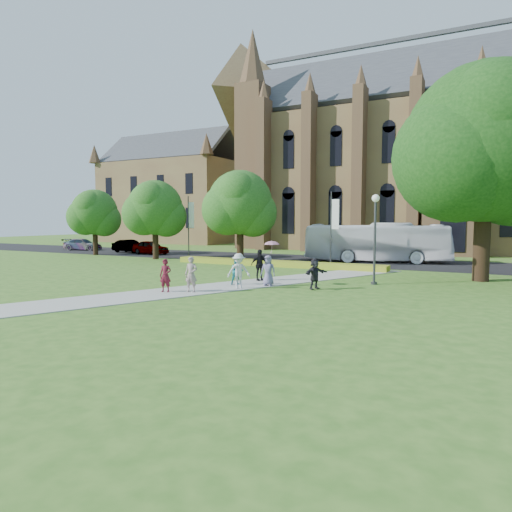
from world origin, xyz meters
The scene contains 25 objects.
ground centered at (0.00, 0.00, 0.00)m, with size 160.00×160.00×0.00m, color #34641E.
road centered at (0.00, 20.00, 0.01)m, with size 160.00×10.00×0.02m, color black.
footpath centered at (0.00, 1.00, 0.02)m, with size 3.20×30.00×0.04m, color #B2B2A8.
flower_hedge centered at (-2.00, 13.20, 0.23)m, with size 18.00×1.40×0.45m, color gold.
cathedral centered at (10.00, 39.73, 12.98)m, with size 52.60×18.25×28.00m.
building_west centered at (-34.00, 42.00, 9.21)m, with size 22.00×14.00×18.30m.
streetlamp centered at (7.50, 6.50, 3.30)m, with size 0.44×0.44×5.24m.
large_tree centered at (13.00, 11.00, 8.37)m, with size 9.60×9.60×13.20m.
street_tree_0 centered at (-15.00, 14.00, 4.87)m, with size 5.20×5.20×7.50m.
street_tree_1 centered at (-6.00, 14.50, 5.22)m, with size 5.60×5.60×8.05m.
street_tree_2 centered at (-24.00, 15.00, 4.53)m, with size 4.80×4.80×6.95m.
banner_pole_0 centered at (2.11, 15.20, 3.39)m, with size 0.70×0.10×6.00m.
banner_pole_1 centered at (-11.89, 15.20, 3.39)m, with size 0.70×0.10×6.00m.
tour_coach centered at (4.47, 20.42, 1.76)m, with size 2.92×12.50×3.48m, color white.
car_0 centered at (-19.23, 18.24, 0.77)m, with size 1.76×4.39×1.49m, color gray.
car_1 centered at (-23.00, 19.11, 0.74)m, with size 1.53×4.38×1.44m, color gray.
car_2 centered at (-31.05, 19.58, 0.71)m, with size 1.93×4.75×1.38m, color gray.
pedestrian_0 centered at (-1.44, -1.49, 0.90)m, with size 0.63×0.41×1.72m, color #591421.
pedestrian_1 centered at (0.57, 2.45, 0.82)m, with size 0.76×0.59×1.56m, color #18727A.
pedestrian_2 centered at (1.33, 1.33, 1.00)m, with size 1.24×0.71×1.92m, color silver.
pedestrian_3 centered at (0.87, 4.71, 1.00)m, with size 1.13×0.47×1.92m, color black.
pedestrian_4 centered at (2.30, 3.01, 0.90)m, with size 0.84×0.55×1.73m, color slate.
pedestrian_5 centered at (5.09, 3.03, 0.87)m, with size 1.54×0.49×1.66m, color #242229.
pedestrian_6 centered at (-0.25, -0.88, 0.96)m, with size 0.67×0.44×1.84m, color gray.
parasol centered at (2.48, 3.11, 2.13)m, with size 0.84×0.84×0.73m, color pink.
Camera 1 is at (13.55, -20.18, 3.82)m, focal length 32.00 mm.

